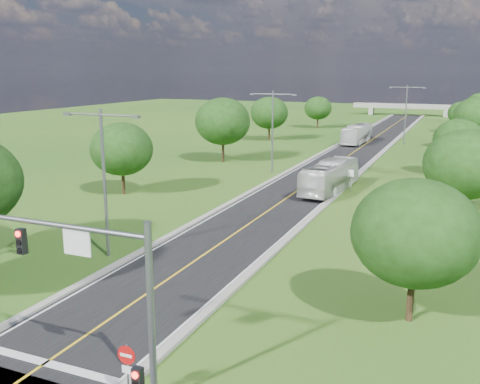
# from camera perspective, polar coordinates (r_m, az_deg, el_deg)

# --- Properties ---
(ground) EXTENTS (260.00, 260.00, 0.00)m
(ground) POSITION_cam_1_polar(r_m,az_deg,el_deg) (79.01, 11.24, 3.59)
(ground) COLOR #225417
(ground) RESTS_ON ground
(road) EXTENTS (8.00, 150.00, 0.06)m
(road) POSITION_cam_1_polar(r_m,az_deg,el_deg) (84.82, 12.09, 4.20)
(road) COLOR black
(road) RESTS_ON ground
(curb_left) EXTENTS (0.50, 150.00, 0.22)m
(curb_left) POSITION_cam_1_polar(r_m,az_deg,el_deg) (85.70, 9.30, 4.46)
(curb_left) COLOR gray
(curb_left) RESTS_ON ground
(curb_right) EXTENTS (0.50, 150.00, 0.22)m
(curb_right) POSITION_cam_1_polar(r_m,az_deg,el_deg) (84.11, 14.94, 4.03)
(curb_right) COLOR gray
(curb_right) RESTS_ON ground
(signal_mast) EXTENTS (8.54, 0.33, 7.20)m
(signal_mast) POSITION_cam_1_polar(r_m,az_deg,el_deg) (21.05, -14.52, -8.47)
(signal_mast) COLOR slate
(signal_mast) RESTS_ON ground
(do_not_enter_right) EXTENTS (0.76, 0.11, 2.50)m
(do_not_enter_right) POSITION_cam_1_polar(r_m,az_deg,el_deg) (21.30, -11.97, -17.42)
(do_not_enter_right) COLOR slate
(do_not_enter_right) RESTS_ON ground
(speed_limit_sign) EXTENTS (0.55, 0.09, 2.40)m
(speed_limit_sign) POSITION_cam_1_polar(r_m,az_deg,el_deg) (56.46, 11.75, 1.56)
(speed_limit_sign) COLOR slate
(speed_limit_sign) RESTS_ON ground
(overpass) EXTENTS (30.00, 3.00, 3.20)m
(overpass) POSITION_cam_1_polar(r_m,az_deg,el_deg) (157.51, 17.49, 8.66)
(overpass) COLOR gray
(overpass) RESTS_ON ground
(streetlight_near_left) EXTENTS (5.90, 0.25, 10.00)m
(streetlight_near_left) POSITION_cam_1_polar(r_m,az_deg,el_deg) (36.45, -14.33, 2.25)
(streetlight_near_left) COLOR slate
(streetlight_near_left) RESTS_ON ground
(streetlight_mid_left) EXTENTS (5.90, 0.25, 10.00)m
(streetlight_mid_left) POSITION_cam_1_polar(r_m,az_deg,el_deg) (65.50, 3.49, 7.19)
(streetlight_mid_left) COLOR slate
(streetlight_mid_left) RESTS_ON ground
(streetlight_far_right) EXTENTS (5.90, 0.25, 10.00)m
(streetlight_far_right) POSITION_cam_1_polar(r_m,az_deg,el_deg) (95.12, 17.28, 8.41)
(streetlight_far_right) COLOR slate
(streetlight_far_right) RESTS_ON ground
(tree_lb) EXTENTS (6.30, 6.30, 7.33)m
(tree_lb) POSITION_cam_1_polar(r_m,az_deg,el_deg) (55.22, -12.51, 4.49)
(tree_lb) COLOR black
(tree_lb) RESTS_ON ground
(tree_lc) EXTENTS (7.56, 7.56, 8.79)m
(tree_lc) POSITION_cam_1_polar(r_m,az_deg,el_deg) (73.55, -1.85, 7.54)
(tree_lc) COLOR black
(tree_lc) RESTS_ON ground
(tree_ld) EXTENTS (6.72, 6.72, 7.82)m
(tree_ld) POSITION_cam_1_polar(r_m,az_deg,el_deg) (96.48, 3.14, 8.43)
(tree_ld) COLOR black
(tree_ld) RESTS_ON ground
(tree_le) EXTENTS (5.88, 5.88, 6.84)m
(tree_le) POSITION_cam_1_polar(r_m,az_deg,el_deg) (118.63, 8.32, 8.85)
(tree_le) COLOR black
(tree_le) RESTS_ON ground
(tree_ra) EXTENTS (6.30, 6.30, 7.33)m
(tree_ra) POSITION_cam_1_polar(r_m,az_deg,el_deg) (27.57, 18.20, -4.16)
(tree_ra) COLOR black
(tree_ra) RESTS_ON ground
(tree_rb) EXTENTS (6.72, 6.72, 7.82)m
(tree_rb) POSITION_cam_1_polar(r_m,az_deg,el_deg) (46.98, 22.94, 2.72)
(tree_rb) COLOR black
(tree_rb) RESTS_ON ground
(tree_rc) EXTENTS (5.88, 5.88, 6.84)m
(tree_rc) POSITION_cam_1_polar(r_m,az_deg,el_deg) (68.86, 22.29, 5.18)
(tree_rc) COLOR black
(tree_rc) RESTS_ON ground
(tree_rd) EXTENTS (7.14, 7.14, 8.30)m
(tree_rd) POSITION_cam_1_polar(r_m,az_deg,el_deg) (92.66, 23.94, 7.36)
(tree_rd) COLOR black
(tree_rd) RESTS_ON ground
(tree_re) EXTENTS (5.46, 5.46, 6.35)m
(tree_re) POSITION_cam_1_polar(r_m,az_deg,el_deg) (116.69, 22.59, 7.79)
(tree_re) COLOR black
(tree_re) RESTS_ON ground
(tree_rf) EXTENTS (6.30, 6.30, 7.33)m
(tree_rf) POSITION_cam_1_polar(r_m,az_deg,el_deg) (136.62, 24.25, 8.51)
(tree_rf) COLOR black
(tree_rf) RESTS_ON ground
(bus_outbound) EXTENTS (3.74, 11.69, 3.20)m
(bus_outbound) POSITION_cam_1_polar(r_m,az_deg,el_deg) (56.08, 9.59, 1.64)
(bus_outbound) COLOR silver
(bus_outbound) RESTS_ON road
(bus_inbound) EXTENTS (3.34, 11.69, 3.22)m
(bus_inbound) POSITION_cam_1_polar(r_m,az_deg,el_deg) (94.58, 12.38, 6.06)
(bus_inbound) COLOR white
(bus_inbound) RESTS_ON road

